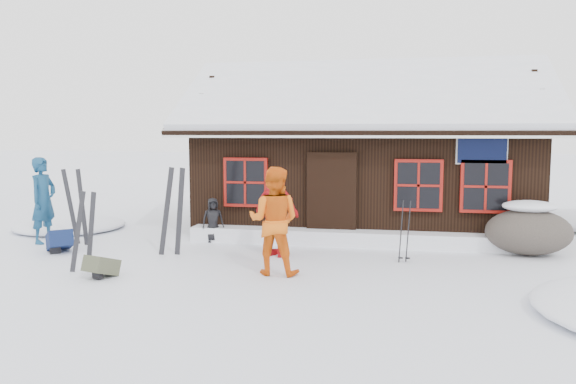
% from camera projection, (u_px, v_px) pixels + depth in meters
% --- Properties ---
extents(ground, '(120.00, 120.00, 0.00)m').
position_uv_depth(ground, '(269.00, 266.00, 10.54)').
color(ground, white).
rests_on(ground, ground).
extents(mountain_hut, '(8.90, 6.09, 4.42)m').
position_uv_depth(mountain_hut, '(365.00, 167.00, 14.95)').
color(mountain_hut, black).
rests_on(mountain_hut, ground).
extents(snow_drift, '(7.60, 0.60, 0.35)m').
position_uv_depth(snow_drift, '(357.00, 238.00, 12.43)').
color(snow_drift, white).
rests_on(snow_drift, ground).
extents(snow_mounds, '(20.60, 13.20, 0.48)m').
position_uv_depth(snow_mounds, '(363.00, 249.00, 12.04)').
color(snow_mounds, white).
rests_on(snow_mounds, ground).
extents(skier_teal, '(0.54, 0.76, 1.95)m').
position_uv_depth(skier_teal, '(43.00, 200.00, 12.66)').
color(skier_teal, navy).
rests_on(skier_teal, ground).
extents(skier_orange_left, '(0.96, 0.77, 1.91)m').
position_uv_depth(skier_orange_left, '(274.00, 221.00, 9.87)').
color(skier_orange_left, orange).
rests_on(skier_orange_left, ground).
extents(skier_orange_right, '(1.12, 0.85, 1.78)m').
position_uv_depth(skier_orange_right, '(277.00, 213.00, 11.27)').
color(skier_orange_right, red).
rests_on(skier_orange_right, ground).
extents(skier_crouched, '(0.58, 0.50, 1.01)m').
position_uv_depth(skier_crouched, '(213.00, 220.00, 12.85)').
color(skier_crouched, black).
rests_on(skier_crouched, ground).
extents(boulder, '(1.71, 1.29, 1.00)m').
position_uv_depth(boulder, '(528.00, 230.00, 11.47)').
color(boulder, '#524941').
rests_on(boulder, ground).
extents(ski_pair_left, '(0.55, 0.16, 1.51)m').
position_uv_depth(ski_pair_left, '(84.00, 233.00, 10.05)').
color(ski_pair_left, black).
rests_on(ski_pair_left, ground).
extents(ski_pair_mid, '(0.61, 0.15, 1.74)m').
position_uv_depth(ski_pair_mid, '(77.00, 208.00, 12.53)').
color(ski_pair_mid, black).
rests_on(ski_pair_mid, ground).
extents(ski_pair_right, '(0.64, 0.19, 1.85)m').
position_uv_depth(ski_pair_right, '(173.00, 212.00, 11.41)').
color(ski_pair_right, black).
rests_on(ski_pair_right, ground).
extents(ski_poles, '(0.22, 0.11, 1.24)m').
position_uv_depth(ski_poles, '(405.00, 232.00, 10.80)').
color(ski_poles, black).
rests_on(ski_poles, ground).
extents(backpack_blue, '(0.76, 0.78, 0.34)m').
position_uv_depth(backpack_blue, '(60.00, 244.00, 11.76)').
color(backpack_blue, '#101D45').
rests_on(backpack_blue, ground).
extents(backpack_olive, '(0.52, 0.61, 0.28)m').
position_uv_depth(backpack_olive, '(102.00, 270.00, 9.70)').
color(backpack_olive, '#474B35').
rests_on(backpack_olive, ground).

